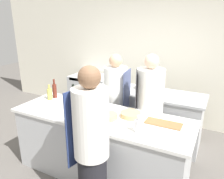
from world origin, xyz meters
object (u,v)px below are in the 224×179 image
chef_at_pass_far (149,112)px  bottle_vinegar (94,109)px  bowl_ceramic_blue (131,115)px  bottle_olive_oil (73,95)px  bowl_prep_small (109,116)px  bowl_mixing_large (77,103)px  chef_at_prep_near (92,149)px  bottle_wine (50,94)px  chef_at_stove (116,103)px  bottle_cooking_oil (138,126)px  bottle_sauce (55,90)px  stockpot (150,84)px  oven_range (92,95)px

chef_at_pass_far → bottle_vinegar: size_ratio=6.24×
chef_at_pass_far → bowl_ceramic_blue: bearing=146.3°
bottle_olive_oil → bottle_vinegar: size_ratio=1.03×
bowl_prep_small → bowl_ceramic_blue: (0.23, 0.18, -0.00)m
bowl_mixing_large → chef_at_prep_near: bearing=-46.7°
bowl_mixing_large → bowl_ceramic_blue: bearing=0.2°
bottle_wine → chef_at_stove: bearing=34.2°
chef_at_stove → bottle_wine: size_ratio=6.68×
bottle_wine → bowl_ceramic_blue: (1.38, -0.01, -0.07)m
chef_at_prep_near → bottle_wine: bearing=70.9°
bottle_olive_oil → bowl_ceramic_blue: bottle_olive_oil is taller
bottle_wine → bowl_ceramic_blue: bottle_wine is taller
bottle_vinegar → bottle_cooking_oil: bearing=-11.4°
bottle_cooking_oil → bowl_mixing_large: 1.13m
chef_at_pass_far → bowl_prep_small: bearing=131.7°
bottle_sauce → chef_at_prep_near: bearing=-35.5°
bottle_vinegar → stockpot: size_ratio=0.90×
bottle_sauce → bowl_ceramic_blue: bearing=-4.7°
bottle_vinegar → bowl_ceramic_blue: 0.48m
chef_at_stove → bowl_ceramic_blue: chef_at_stove is taller
chef_at_pass_far → bottle_cooking_oil: chef_at_pass_far is taller
chef_at_stove → bowl_prep_small: chef_at_stove is taller
chef_at_stove → bottle_cooking_oil: bearing=32.3°
chef_at_pass_far → oven_range: bearing=35.3°
chef_at_pass_far → bowl_ceramic_blue: size_ratio=6.38×
oven_range → bowl_ceramic_blue: size_ratio=3.48×
oven_range → chef_at_prep_near: chef_at_prep_near is taller
chef_at_pass_far → bottle_olive_oil: bearing=86.8°
oven_range → chef_at_stove: chef_at_stove is taller
bottle_sauce → bowl_ceramic_blue: bottle_sauce is taller
chef_at_stove → bottle_wine: bearing=-62.0°
oven_range → chef_at_stove: (1.11, -1.03, 0.35)m
bottle_cooking_oil → bowl_ceramic_blue: 0.42m
bottle_olive_oil → bottle_wine: 0.40m
oven_range → bottle_wine: (0.24, -1.62, 0.56)m
chef_at_prep_near → chef_at_stove: size_ratio=1.07×
bowl_mixing_large → bowl_prep_small: size_ratio=0.97×
bowl_mixing_large → stockpot: size_ratio=0.70×
stockpot → chef_at_prep_near: bearing=-89.7°
stockpot → chef_at_stove: bearing=-125.5°
chef_at_pass_far → bottle_vinegar: chef_at_pass_far is taller
bottle_sauce → bowl_prep_small: 1.18m
oven_range → chef_at_pass_far: 2.13m
oven_range → chef_at_prep_near: (1.52, -2.42, 0.42)m
oven_range → bottle_olive_oil: bottle_olive_oil is taller
stockpot → oven_range: bearing=162.7°
chef_at_pass_far → bottle_cooking_oil: size_ratio=8.18×
bottle_cooking_oil → bowl_prep_small: (-0.46, 0.16, -0.05)m
bottle_olive_oil → stockpot: bearing=50.2°
chef_at_stove → bottle_wine: (-0.87, -0.59, 0.21)m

